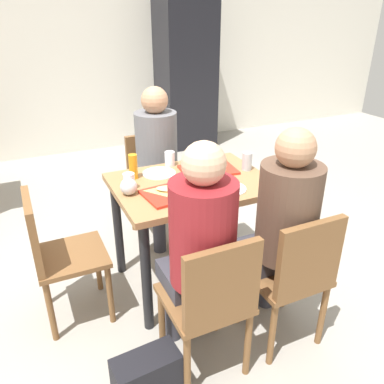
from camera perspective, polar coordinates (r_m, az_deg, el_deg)
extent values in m
cube|color=#9E998E|center=(2.85, 0.00, -12.84)|extent=(10.00, 10.00, 0.02)
cube|color=silver|center=(5.32, -15.74, 20.75)|extent=(10.00, 0.10, 2.80)
cube|color=#9E7247|center=(2.45, 0.00, 1.20)|extent=(0.98, 0.74, 0.04)
cylinder|color=black|center=(2.27, -6.77, -12.56)|extent=(0.06, 0.06, 0.73)
cylinder|color=black|center=(2.60, 11.65, -7.44)|extent=(0.06, 0.06, 0.73)
cylinder|color=black|center=(2.76, -10.91, -5.26)|extent=(0.06, 0.06, 0.73)
cylinder|color=black|center=(3.04, 4.92, -1.83)|extent=(0.06, 0.06, 0.73)
cube|color=brown|center=(2.02, 1.75, -15.51)|extent=(0.40, 0.40, 0.03)
cube|color=brown|center=(1.76, 4.54, -13.67)|extent=(0.38, 0.04, 0.40)
cylinder|color=brown|center=(2.24, -4.50, -18.39)|extent=(0.04, 0.04, 0.41)
cylinder|color=brown|center=(2.34, 3.61, -15.98)|extent=(0.04, 0.04, 0.41)
cylinder|color=brown|center=(2.02, -0.72, -24.51)|extent=(0.04, 0.04, 0.41)
cylinder|color=brown|center=(2.13, 8.25, -21.34)|extent=(0.04, 0.04, 0.41)
cube|color=brown|center=(2.24, 13.31, -11.64)|extent=(0.40, 0.40, 0.03)
cube|color=brown|center=(2.01, 17.05, -9.38)|extent=(0.38, 0.04, 0.40)
cylinder|color=brown|center=(2.40, 6.90, -14.89)|extent=(0.04, 0.04, 0.41)
cylinder|color=brown|center=(2.56, 13.57, -12.51)|extent=(0.04, 0.04, 0.41)
cylinder|color=brown|center=(2.20, 11.78, -19.91)|extent=(0.04, 0.04, 0.41)
cylinder|color=brown|center=(2.38, 18.74, -16.82)|extent=(0.04, 0.04, 0.41)
cube|color=brown|center=(3.15, -5.14, 0.43)|extent=(0.40, 0.40, 0.03)
cube|color=brown|center=(3.22, -6.40, 5.13)|extent=(0.38, 0.04, 0.40)
cylinder|color=brown|center=(3.16, -1.02, -3.84)|extent=(0.04, 0.04, 0.41)
cylinder|color=brown|center=(3.06, -6.87, -5.13)|extent=(0.04, 0.04, 0.41)
cylinder|color=brown|center=(3.44, -3.33, -1.33)|extent=(0.04, 0.04, 0.41)
cylinder|color=brown|center=(3.35, -8.74, -2.42)|extent=(0.04, 0.04, 0.41)
cube|color=brown|center=(2.42, -17.43, -9.00)|extent=(0.40, 0.40, 0.03)
cube|color=brown|center=(2.31, -22.51, -5.41)|extent=(0.04, 0.38, 0.40)
cylinder|color=brown|center=(2.70, -13.80, -10.28)|extent=(0.04, 0.04, 0.41)
cylinder|color=brown|center=(2.44, -12.03, -14.62)|extent=(0.04, 0.04, 0.41)
cylinder|color=brown|center=(2.69, -21.02, -11.70)|extent=(0.04, 0.04, 0.41)
cylinder|color=brown|center=(2.41, -20.17, -16.27)|extent=(0.04, 0.04, 0.41)
cylinder|color=#383842|center=(2.29, -2.88, -16.55)|extent=(0.10, 0.10, 0.44)
cylinder|color=#383842|center=(2.34, 0.89, -15.46)|extent=(0.10, 0.10, 0.44)
cube|color=#383842|center=(2.07, 0.13, -12.02)|extent=(0.32, 0.28, 0.10)
cylinder|color=maroon|center=(1.81, 1.62, -6.14)|extent=(0.32, 0.32, 0.52)
sphere|color=#DBAD89|center=(1.66, 1.77, 4.24)|extent=(0.20, 0.20, 0.20)
cylinder|color=#383842|center=(2.47, 8.01, -13.20)|extent=(0.10, 0.10, 0.44)
cylinder|color=#383842|center=(2.54, 11.13, -12.13)|extent=(0.10, 0.10, 0.44)
cube|color=#383842|center=(2.28, 11.49, -8.62)|extent=(0.32, 0.28, 0.10)
cylinder|color=brown|center=(2.05, 14.01, -2.93)|extent=(0.32, 0.32, 0.52)
sphere|color=tan|center=(1.92, 15.10, 6.33)|extent=(0.20, 0.20, 0.20)
cylinder|color=#383842|center=(3.08, -2.10, -4.44)|extent=(0.10, 0.10, 0.44)
cylinder|color=#383842|center=(3.03, -4.90, -5.06)|extent=(0.10, 0.10, 0.44)
cube|color=#383842|center=(3.01, -4.33, 0.61)|extent=(0.32, 0.28, 0.10)
cylinder|color=slate|center=(2.99, -5.29, 6.81)|extent=(0.32, 0.32, 0.52)
sphere|color=tan|center=(2.90, -5.57, 13.39)|extent=(0.20, 0.20, 0.20)
cube|color=red|center=(2.27, -2.56, -0.12)|extent=(0.38, 0.30, 0.02)
cube|color=red|center=(2.60, 2.41, 3.32)|extent=(0.39, 0.30, 0.02)
cylinder|color=white|center=(2.56, -4.91, 2.80)|extent=(0.22, 0.22, 0.01)
cylinder|color=white|center=(2.34, 5.37, 0.51)|extent=(0.22, 0.22, 0.01)
pyramid|color=#DBAD60|center=(2.27, -3.39, 0.32)|extent=(0.25, 0.21, 0.01)
ellipsoid|color=#D8C67F|center=(2.27, -3.40, 0.55)|extent=(0.18, 0.14, 0.01)
pyramid|color=tan|center=(2.60, 2.03, 3.64)|extent=(0.21, 0.21, 0.01)
ellipsoid|color=#4C7233|center=(2.59, 2.04, 3.84)|extent=(0.15, 0.15, 0.01)
cylinder|color=white|center=(2.68, -3.31, 4.96)|extent=(0.07, 0.07, 0.10)
cylinder|color=white|center=(2.18, 4.06, -0.07)|extent=(0.07, 0.07, 0.10)
cylinder|color=white|center=(2.35, -9.31, 1.58)|extent=(0.07, 0.07, 0.10)
cylinder|color=white|center=(2.66, -0.26, 4.85)|extent=(0.07, 0.07, 0.10)
cylinder|color=#B7BCC6|center=(2.62, 8.15, 4.53)|extent=(0.07, 0.07, 0.12)
cylinder|color=orange|center=(2.49, -8.69, 3.75)|extent=(0.06, 0.06, 0.16)
sphere|color=silver|center=(2.28, -9.37, 0.80)|extent=(0.10, 0.10, 0.10)
cube|color=black|center=(2.07, -6.64, -25.83)|extent=(0.33, 0.18, 0.28)
cube|color=black|center=(5.40, -0.95, 16.86)|extent=(0.70, 0.60, 1.90)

